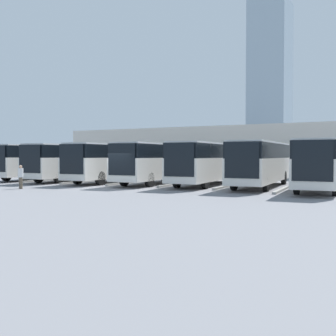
{
  "coord_description": "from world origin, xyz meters",
  "views": [
    {
      "loc": [
        -18.04,
        23.93,
        2.38
      ],
      "look_at": [
        -1.05,
        -5.84,
        1.32
      ],
      "focal_mm": 45.0,
      "sensor_mm": 36.0,
      "label": 1
    }
  ],
  "objects_px": {
    "bus_2": "(207,162)",
    "bus_5": "(74,161)",
    "bus_6": "(42,160)",
    "pedestrian": "(21,176)",
    "bus_1": "(261,162)",
    "bus_0": "(321,163)",
    "bus_4": "(113,161)",
    "bus_3": "(157,161)"
  },
  "relations": [
    {
      "from": "bus_2",
      "to": "bus_4",
      "type": "bearing_deg",
      "value": -0.04
    },
    {
      "from": "bus_2",
      "to": "bus_5",
      "type": "height_order",
      "value": "same"
    },
    {
      "from": "bus_1",
      "to": "pedestrian",
      "type": "bearing_deg",
      "value": 28.93
    },
    {
      "from": "bus_5",
      "to": "bus_2",
      "type": "bearing_deg",
      "value": 178.45
    },
    {
      "from": "bus_0",
      "to": "bus_3",
      "type": "height_order",
      "value": "same"
    },
    {
      "from": "bus_0",
      "to": "bus_6",
      "type": "height_order",
      "value": "same"
    },
    {
      "from": "bus_2",
      "to": "bus_4",
      "type": "height_order",
      "value": "same"
    },
    {
      "from": "bus_1",
      "to": "bus_3",
      "type": "distance_m",
      "value": 8.67
    },
    {
      "from": "bus_0",
      "to": "bus_1",
      "type": "xyz_separation_m",
      "value": [
        4.33,
        -0.89,
        0.0
      ]
    },
    {
      "from": "bus_0",
      "to": "pedestrian",
      "type": "xyz_separation_m",
      "value": [
        18.59,
        8.93,
        -0.95
      ]
    },
    {
      "from": "bus_5",
      "to": "pedestrian",
      "type": "height_order",
      "value": "bus_5"
    },
    {
      "from": "bus_2",
      "to": "bus_3",
      "type": "distance_m",
      "value": 4.35
    },
    {
      "from": "bus_0",
      "to": "bus_4",
      "type": "bearing_deg",
      "value": -5.61
    },
    {
      "from": "bus_4",
      "to": "bus_5",
      "type": "height_order",
      "value": "same"
    },
    {
      "from": "bus_6",
      "to": "bus_2",
      "type": "bearing_deg",
      "value": 176.74
    },
    {
      "from": "bus_4",
      "to": "bus_1",
      "type": "bearing_deg",
      "value": 178.33
    },
    {
      "from": "bus_2",
      "to": "bus_3",
      "type": "bearing_deg",
      "value": 0.42
    },
    {
      "from": "bus_5",
      "to": "bus_6",
      "type": "distance_m",
      "value": 4.33
    },
    {
      "from": "bus_1",
      "to": "bus_4",
      "type": "xyz_separation_m",
      "value": [
        12.98,
        0.9,
        0.0
      ]
    },
    {
      "from": "bus_4",
      "to": "bus_5",
      "type": "relative_size",
      "value": 1.0
    },
    {
      "from": "bus_0",
      "to": "bus_6",
      "type": "bearing_deg",
      "value": -5.9
    },
    {
      "from": "bus_2",
      "to": "bus_5",
      "type": "distance_m",
      "value": 13.01
    },
    {
      "from": "bus_1",
      "to": "pedestrian",
      "type": "distance_m",
      "value": 17.34
    },
    {
      "from": "bus_1",
      "to": "pedestrian",
      "type": "xyz_separation_m",
      "value": [
        14.26,
        9.82,
        -0.95
      ]
    },
    {
      "from": "bus_0",
      "to": "bus_3",
      "type": "relative_size",
      "value": 1.0
    },
    {
      "from": "bus_0",
      "to": "bus_4",
      "type": "relative_size",
      "value": 1.0
    },
    {
      "from": "bus_2",
      "to": "bus_3",
      "type": "height_order",
      "value": "same"
    },
    {
      "from": "bus_0",
      "to": "bus_1",
      "type": "height_order",
      "value": "same"
    },
    {
      "from": "bus_6",
      "to": "pedestrian",
      "type": "distance_m",
      "value": 11.71
    },
    {
      "from": "bus_2",
      "to": "bus_6",
      "type": "xyz_separation_m",
      "value": [
        17.3,
        0.71,
        0.0
      ]
    },
    {
      "from": "bus_1",
      "to": "bus_2",
      "type": "xyz_separation_m",
      "value": [
        4.33,
        0.05,
        0.0
      ]
    },
    {
      "from": "bus_0",
      "to": "bus_2",
      "type": "distance_m",
      "value": 8.69
    },
    {
      "from": "bus_0",
      "to": "bus_4",
      "type": "height_order",
      "value": "same"
    },
    {
      "from": "bus_4",
      "to": "bus_6",
      "type": "distance_m",
      "value": 8.65
    },
    {
      "from": "bus_4",
      "to": "pedestrian",
      "type": "height_order",
      "value": "bus_4"
    },
    {
      "from": "bus_0",
      "to": "bus_2",
      "type": "height_order",
      "value": "same"
    },
    {
      "from": "bus_3",
      "to": "bus_0",
      "type": "bearing_deg",
      "value": 172.68
    },
    {
      "from": "bus_0",
      "to": "bus_5",
      "type": "xyz_separation_m",
      "value": [
        21.63,
        0.08,
        0.0
      ]
    },
    {
      "from": "bus_0",
      "to": "bus_5",
      "type": "distance_m",
      "value": 21.63
    },
    {
      "from": "bus_4",
      "to": "bus_3",
      "type": "bearing_deg",
      "value": 179.51
    },
    {
      "from": "bus_1",
      "to": "bus_5",
      "type": "xyz_separation_m",
      "value": [
        17.3,
        0.97,
        0.0
      ]
    },
    {
      "from": "bus_5",
      "to": "bus_1",
      "type": "bearing_deg",
      "value": 177.6
    }
  ]
}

